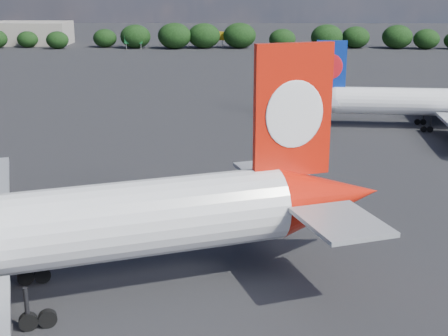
{
  "coord_description": "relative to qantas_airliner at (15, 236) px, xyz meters",
  "views": [
    {
      "loc": [
        17.03,
        -36.13,
        22.58
      ],
      "look_at": [
        16.0,
        12.0,
        8.0
      ],
      "focal_mm": 50.0,
      "sensor_mm": 36.0,
      "label": 1
    }
  ],
  "objects": [
    {
      "name": "horizon_treeline",
      "position": [
        11.97,
        175.54,
        -1.6
      ],
      "size": [
        207.57,
        13.08,
        9.14
      ],
      "color": "black",
      "rests_on": "ground"
    },
    {
      "name": "highway_sign",
      "position": [
        -19.65,
        172.35,
        -2.39
      ],
      "size": [
        6.0,
        0.3,
        4.5
      ],
      "color": "#14652B",
      "rests_on": "ground"
    },
    {
      "name": "terminal_building",
      "position": [
        -66.65,
        188.35,
        -1.52
      ],
      "size": [
        42.0,
        16.0,
        8.0
      ],
      "color": "gray",
      "rests_on": "ground"
    },
    {
      "name": "ground",
      "position": [
        -1.65,
        56.35,
        -5.52
      ],
      "size": [
        500.0,
        500.0,
        0.0
      ],
      "primitive_type": "plane",
      "color": "black",
      "rests_on": "ground"
    },
    {
      "name": "billboard_yellow",
      "position": [
        10.35,
        178.35,
        -1.65
      ],
      "size": [
        5.0,
        0.3,
        5.5
      ],
      "color": "gold",
      "rests_on": "ground"
    },
    {
      "name": "china_southern_airliner",
      "position": [
        45.61,
        57.05,
        -1.38
      ],
      "size": [
        41.66,
        39.63,
        13.59
      ],
      "color": "white",
      "rests_on": "ground"
    },
    {
      "name": "qantas_airliner",
      "position": [
        0.0,
        0.0,
        0.0
      ],
      "size": [
        53.97,
        51.86,
        18.12
      ],
      "color": "white",
      "rests_on": "ground"
    }
  ]
}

